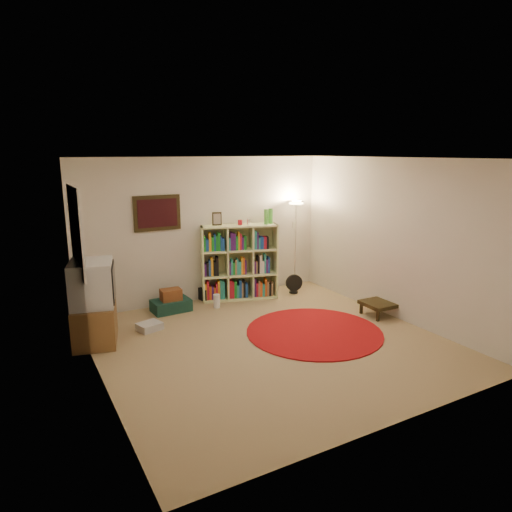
{
  "coord_description": "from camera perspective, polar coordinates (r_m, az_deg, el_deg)",
  "views": [
    {
      "loc": [
        -3.02,
        -5.05,
        2.59
      ],
      "look_at": [
        0.1,
        0.6,
        1.1
      ],
      "focal_mm": 32.0,
      "sensor_mm": 36.0,
      "label": 1
    }
  ],
  "objects": [
    {
      "name": "duffel_bag",
      "position": [
        8.23,
        -5.97,
        -4.61
      ],
      "size": [
        0.36,
        0.32,
        0.22
      ],
      "rotation": [
        0.0,
        0.0,
        0.19
      ],
      "color": "black",
      "rests_on": "ground"
    },
    {
      "name": "dvd_box",
      "position": [
        7.01,
        -13.18,
        -8.57
      ],
      "size": [
        0.39,
        0.35,
        0.11
      ],
      "rotation": [
        0.0,
        0.0,
        0.27
      ],
      "color": "silver",
      "rests_on": "ground"
    },
    {
      "name": "floor_fan",
      "position": [
        8.53,
        4.77,
        -3.49
      ],
      "size": [
        0.32,
        0.2,
        0.36
      ],
      "rotation": [
        0.0,
        0.0,
        -0.22
      ],
      "color": "black",
      "rests_on": "ground"
    },
    {
      "name": "suitcase",
      "position": [
        7.71,
        -10.58,
        -6.09
      ],
      "size": [
        0.63,
        0.42,
        0.2
      ],
      "rotation": [
        0.0,
        0.0,
        0.05
      ],
      "color": "#13342C",
      "rests_on": "ground"
    },
    {
      "name": "red_rug",
      "position": [
        6.82,
        7.29,
        -9.36
      ],
      "size": [
        1.99,
        1.99,
        0.02
      ],
      "color": "maroon",
      "rests_on": "ground"
    },
    {
      "name": "side_table",
      "position": [
        7.63,
        15.16,
        -5.83
      ],
      "size": [
        0.51,
        0.51,
        0.23
      ],
      "rotation": [
        0.0,
        0.0,
        -0.03
      ],
      "color": "black",
      "rests_on": "ground"
    },
    {
      "name": "floor_lamp",
      "position": [
        8.62,
        5.01,
        5.04
      ],
      "size": [
        0.39,
        0.39,
        1.69
      ],
      "rotation": [
        0.0,
        0.0,
        -0.21
      ],
      "color": "white",
      "rests_on": "ground"
    },
    {
      "name": "bookshelf",
      "position": [
        8.1,
        -2.25,
        -0.9
      ],
      "size": [
        1.39,
        0.76,
        1.6
      ],
      "rotation": [
        0.0,
        0.0,
        -0.3
      ],
      "color": "#F4FFAA",
      "rests_on": "ground"
    },
    {
      "name": "wicker_basket",
      "position": [
        7.63,
        -10.58,
        -4.77
      ],
      "size": [
        0.33,
        0.24,
        0.19
      ],
      "rotation": [
        0.0,
        0.0,
        -0.03
      ],
      "color": "brown",
      "rests_on": "suitcase"
    },
    {
      "name": "tv_stand",
      "position": [
        6.63,
        -19.6,
        -5.67
      ],
      "size": [
        0.73,
        0.9,
        1.15
      ],
      "rotation": [
        0.0,
        0.0,
        -0.25
      ],
      "color": "brown",
      "rests_on": "ground"
    },
    {
      "name": "paper_towel",
      "position": [
        7.77,
        -4.94,
        -5.63
      ],
      "size": [
        0.14,
        0.14,
        0.23
      ],
      "rotation": [
        0.0,
        0.0,
        0.28
      ],
      "color": "white",
      "rests_on": "ground"
    },
    {
      "name": "room",
      "position": [
        6.05,
        1.23,
        0.3
      ],
      "size": [
        4.54,
        4.54,
        2.54
      ],
      "color": "#997F59",
      "rests_on": "ground"
    }
  ]
}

